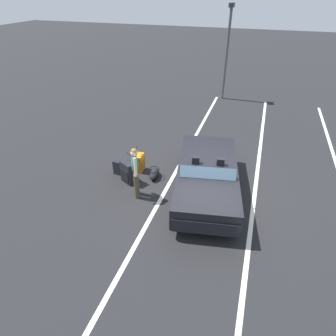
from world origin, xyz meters
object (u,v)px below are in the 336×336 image
object	(u,v)px
suitcase_medium_bright	(140,163)
suitcase_large_black	(128,172)
convertible_car	(207,181)
traveler_person	(135,170)
suitcase_small_carryon	(119,168)
parking_lamp_post	(227,46)
duffel_bag	(154,174)

from	to	relation	value
suitcase_medium_bright	suitcase_large_black	bearing A→B (deg)	-99.36
convertible_car	traveler_person	size ratio (longest dim) A/B	2.66
convertible_car	suitcase_medium_bright	world-z (taller)	convertible_car
suitcase_large_black	traveler_person	distance (m)	0.98
suitcase_large_black	suitcase_small_carryon	bearing A→B (deg)	-94.45
convertible_car	suitcase_small_carryon	size ratio (longest dim) A/B	8.77
convertible_car	parking_lamp_post	size ratio (longest dim) A/B	0.93
suitcase_large_black	suitcase_medium_bright	world-z (taller)	suitcase_large_black
suitcase_medium_bright	parking_lamp_post	bearing A→B (deg)	77.18
suitcase_large_black	traveler_person	bearing A→B (deg)	71.90
convertible_car	duffel_bag	distance (m)	1.96
convertible_car	parking_lamp_post	world-z (taller)	parking_lamp_post
suitcase_medium_bright	duffel_bag	xyz separation A→B (m)	(0.26, 0.63, -0.15)
suitcase_large_black	duffel_bag	distance (m)	0.90
suitcase_large_black	suitcase_small_carryon	xyz separation A→B (m)	(-0.33, -0.51, -0.12)
suitcase_small_carryon	suitcase_large_black	bearing A→B (deg)	-115.68
suitcase_medium_bright	parking_lamp_post	world-z (taller)	parking_lamp_post
traveler_person	suitcase_large_black	bearing A→B (deg)	105.73
suitcase_medium_bright	duffel_bag	world-z (taller)	suitcase_medium_bright
traveler_person	parking_lamp_post	world-z (taller)	parking_lamp_post
suitcase_large_black	parking_lamp_post	xyz separation A→B (m)	(-9.12, 1.60, 2.40)
suitcase_medium_bright	suitcase_small_carryon	xyz separation A→B (m)	(0.42, -0.60, -0.06)
convertible_car	parking_lamp_post	xyz separation A→B (m)	(-9.11, -0.97, 2.18)
convertible_car	suitcase_large_black	bearing A→B (deg)	-100.42
suitcase_large_black	parking_lamp_post	bearing A→B (deg)	-161.97
suitcase_large_black	suitcase_small_carryon	world-z (taller)	suitcase_large_black
suitcase_small_carryon	duffel_bag	xyz separation A→B (m)	(-0.17, 1.23, -0.09)
suitcase_small_carryon	traveler_person	bearing A→B (deg)	-123.45
convertible_car	parking_lamp_post	bearing A→B (deg)	175.45
duffel_bag	parking_lamp_post	bearing A→B (deg)	174.16
traveler_person	parking_lamp_post	distance (m)	9.93
convertible_car	suitcase_large_black	world-z (taller)	convertible_car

